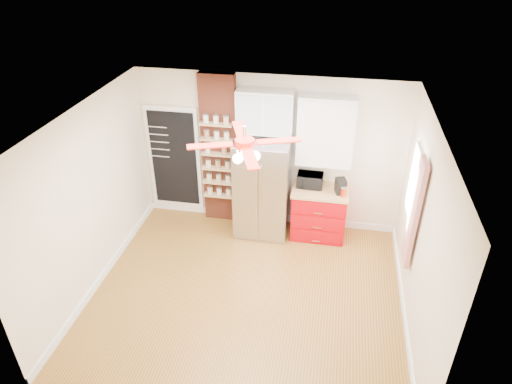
% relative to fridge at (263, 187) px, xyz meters
% --- Properties ---
extents(floor, '(4.50, 4.50, 0.00)m').
position_rel_fridge_xyz_m(floor, '(0.05, -1.63, -0.88)').
color(floor, olive).
rests_on(floor, ground).
extents(ceiling, '(4.50, 4.50, 0.00)m').
position_rel_fridge_xyz_m(ceiling, '(0.05, -1.63, 1.83)').
color(ceiling, white).
rests_on(ceiling, wall_back).
extents(wall_back, '(4.50, 0.02, 2.70)m').
position_rel_fridge_xyz_m(wall_back, '(0.05, 0.37, 0.48)').
color(wall_back, beige).
rests_on(wall_back, floor).
extents(wall_front, '(4.50, 0.02, 2.70)m').
position_rel_fridge_xyz_m(wall_front, '(0.05, -3.63, 0.48)').
color(wall_front, beige).
rests_on(wall_front, floor).
extents(wall_left, '(0.02, 4.00, 2.70)m').
position_rel_fridge_xyz_m(wall_left, '(-2.20, -1.63, 0.48)').
color(wall_left, beige).
rests_on(wall_left, floor).
extents(wall_right, '(0.02, 4.00, 2.70)m').
position_rel_fridge_xyz_m(wall_right, '(2.30, -1.63, 0.48)').
color(wall_right, beige).
rests_on(wall_right, floor).
extents(chalkboard, '(0.95, 0.05, 1.95)m').
position_rel_fridge_xyz_m(chalkboard, '(-1.65, 0.33, 0.23)').
color(chalkboard, white).
rests_on(chalkboard, wall_back).
extents(brick_pillar, '(0.60, 0.16, 2.70)m').
position_rel_fridge_xyz_m(brick_pillar, '(-0.80, 0.29, 0.48)').
color(brick_pillar, brown).
rests_on(brick_pillar, floor).
extents(fridge, '(0.90, 0.70, 1.75)m').
position_rel_fridge_xyz_m(fridge, '(0.00, 0.00, 0.00)').
color(fridge, '#AFAEB3').
rests_on(fridge, floor).
extents(upper_glass_cabinet, '(0.90, 0.35, 0.70)m').
position_rel_fridge_xyz_m(upper_glass_cabinet, '(0.00, 0.20, 1.27)').
color(upper_glass_cabinet, white).
rests_on(upper_glass_cabinet, wall_back).
extents(red_cabinet, '(0.94, 0.64, 0.90)m').
position_rel_fridge_xyz_m(red_cabinet, '(0.97, 0.05, -0.42)').
color(red_cabinet, '#B0020B').
rests_on(red_cabinet, floor).
extents(upper_shelf_unit, '(0.90, 0.30, 1.15)m').
position_rel_fridge_xyz_m(upper_shelf_unit, '(0.97, 0.22, 1.00)').
color(upper_shelf_unit, white).
rests_on(upper_shelf_unit, wall_back).
extents(window, '(0.04, 0.75, 1.05)m').
position_rel_fridge_xyz_m(window, '(2.28, -0.73, 0.68)').
color(window, white).
rests_on(window, wall_right).
extents(curtain, '(0.06, 0.40, 1.55)m').
position_rel_fridge_xyz_m(curtain, '(2.23, -1.28, 0.57)').
color(curtain, '#B11F17').
rests_on(curtain, wall_right).
extents(ceiling_fan, '(1.40, 1.40, 0.44)m').
position_rel_fridge_xyz_m(ceiling_fan, '(0.05, -1.63, 1.55)').
color(ceiling_fan, silver).
rests_on(ceiling_fan, ceiling).
extents(toaster_oven, '(0.43, 0.30, 0.23)m').
position_rel_fridge_xyz_m(toaster_oven, '(0.78, 0.14, 0.14)').
color(toaster_oven, black).
rests_on(toaster_oven, red_cabinet).
extents(coffee_maker, '(0.20, 0.23, 0.25)m').
position_rel_fridge_xyz_m(coffee_maker, '(1.29, 0.02, 0.15)').
color(coffee_maker, black).
rests_on(coffee_maker, red_cabinet).
extents(canister_left, '(0.11, 0.11, 0.15)m').
position_rel_fridge_xyz_m(canister_left, '(1.34, -0.09, 0.10)').
color(canister_left, '#A62309').
rests_on(canister_left, red_cabinet).
extents(canister_right, '(0.11, 0.11, 0.14)m').
position_rel_fridge_xyz_m(canister_right, '(1.27, 0.10, 0.10)').
color(canister_right, red).
rests_on(canister_right, red_cabinet).
extents(pantry_jar_oats, '(0.11, 0.11, 0.14)m').
position_rel_fridge_xyz_m(pantry_jar_oats, '(-0.97, 0.14, 0.57)').
color(pantry_jar_oats, beige).
rests_on(pantry_jar_oats, brick_pillar).
extents(pantry_jar_beans, '(0.11, 0.11, 0.13)m').
position_rel_fridge_xyz_m(pantry_jar_beans, '(-0.68, 0.15, 0.56)').
color(pantry_jar_beans, '#96674C').
rests_on(pantry_jar_beans, brick_pillar).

